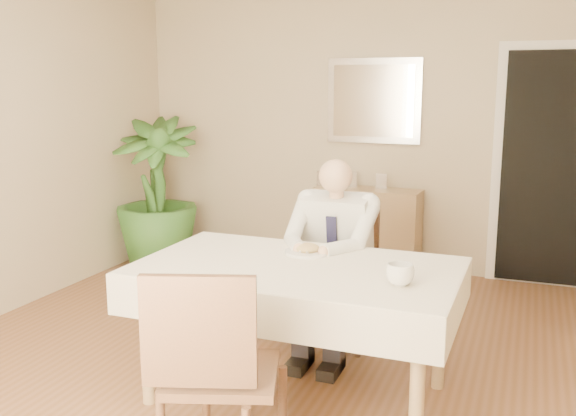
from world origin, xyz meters
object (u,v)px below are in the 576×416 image
at_px(sideboard, 367,230).
at_px(dining_table, 297,280).
at_px(chair_far, 343,265).
at_px(seated_man, 330,249).
at_px(coffee_mug, 400,274).
at_px(potted_palm, 156,192).
at_px(chair_near, 214,365).

bearing_deg(sideboard, dining_table, -81.82).
relative_size(dining_table, chair_far, 1.89).
relative_size(seated_man, coffee_mug, 9.23).
bearing_deg(potted_palm, seated_man, -33.22).
bearing_deg(chair_near, coffee_mug, 30.88).
bearing_deg(chair_near, seated_man, 69.63).
bearing_deg(potted_palm, chair_near, -53.95).
distance_m(chair_near, seated_man, 1.49).
bearing_deg(chair_near, chair_far, 69.92).
height_order(chair_far, sideboard, chair_far).
height_order(chair_far, chair_near, chair_near).
relative_size(chair_far, potted_palm, 0.65).
bearing_deg(seated_man, sideboard, 97.07).
distance_m(chair_near, sideboard, 3.39).
bearing_deg(seated_man, dining_table, -90.00).
height_order(chair_far, seated_man, seated_man).
height_order(seated_man, coffee_mug, seated_man).
relative_size(chair_near, seated_man, 0.79).
bearing_deg(chair_far, dining_table, -90.79).
distance_m(sideboard, potted_palm, 2.00).
height_order(chair_far, coffee_mug, chair_far).
bearing_deg(chair_far, coffee_mug, -61.45).
relative_size(seated_man, potted_palm, 0.89).
bearing_deg(chair_near, dining_table, 68.44).
bearing_deg(seated_man, coffee_mug, -52.06).
xyz_separation_m(seated_man, coffee_mug, (0.58, -0.75, 0.11)).
distance_m(chair_near, potted_palm, 3.58).
bearing_deg(dining_table, chair_near, -92.34).
bearing_deg(dining_table, chair_far, 90.64).
bearing_deg(chair_near, potted_palm, 107.46).
relative_size(seated_man, sideboard, 1.29).
distance_m(chair_far, seated_man, 0.34).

